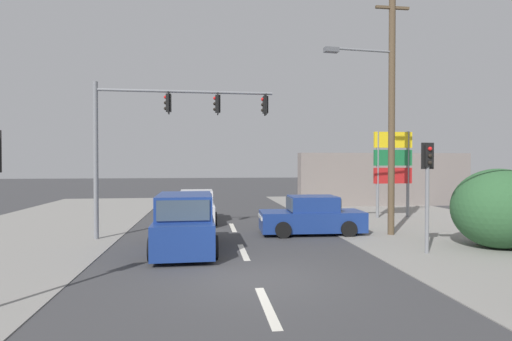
{
  "coord_description": "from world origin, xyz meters",
  "views": [
    {
      "loc": [
        -1.25,
        -9.93,
        2.9
      ],
      "look_at": [
        0.55,
        4.0,
        2.65
      ],
      "focal_mm": 28.0,
      "sensor_mm": 36.0,
      "label": 1
    }
  ],
  "objects_px": {
    "suv_oncoming_near": "(185,224)",
    "sedan_crossing_left": "(197,208)",
    "shopping_plaza_sign": "(393,162)",
    "sedan_receding_far": "(312,217)",
    "pedestal_signal_right_kerb": "(428,179)",
    "traffic_signal_mast": "(160,126)",
    "utility_pole_midground_right": "(389,99)"
  },
  "relations": [
    {
      "from": "shopping_plaza_sign",
      "to": "suv_oncoming_near",
      "type": "relative_size",
      "value": 1.01
    },
    {
      "from": "traffic_signal_mast",
      "to": "sedan_crossing_left",
      "type": "relative_size",
      "value": 1.62
    },
    {
      "from": "pedestal_signal_right_kerb",
      "to": "utility_pole_midground_right",
      "type": "bearing_deg",
      "value": 84.87
    },
    {
      "from": "utility_pole_midground_right",
      "to": "sedan_receding_far",
      "type": "height_order",
      "value": "utility_pole_midground_right"
    },
    {
      "from": "pedestal_signal_right_kerb",
      "to": "shopping_plaza_sign",
      "type": "xyz_separation_m",
      "value": [
        2.89,
        8.21,
        0.57
      ]
    },
    {
      "from": "pedestal_signal_right_kerb",
      "to": "shopping_plaza_sign",
      "type": "bearing_deg",
      "value": 70.61
    },
    {
      "from": "suv_oncoming_near",
      "to": "sedan_crossing_left",
      "type": "distance_m",
      "value": 6.51
    },
    {
      "from": "traffic_signal_mast",
      "to": "sedan_receding_far",
      "type": "height_order",
      "value": "traffic_signal_mast"
    },
    {
      "from": "pedestal_signal_right_kerb",
      "to": "sedan_receding_far",
      "type": "relative_size",
      "value": 0.83
    },
    {
      "from": "utility_pole_midground_right",
      "to": "pedestal_signal_right_kerb",
      "type": "relative_size",
      "value": 2.88
    },
    {
      "from": "shopping_plaza_sign",
      "to": "sedan_crossing_left",
      "type": "distance_m",
      "value": 10.59
    },
    {
      "from": "pedestal_signal_right_kerb",
      "to": "traffic_signal_mast",
      "type": "bearing_deg",
      "value": 155.82
    },
    {
      "from": "utility_pole_midground_right",
      "to": "sedan_receding_far",
      "type": "bearing_deg",
      "value": 166.94
    },
    {
      "from": "traffic_signal_mast",
      "to": "shopping_plaza_sign",
      "type": "distance_m",
      "value": 12.49
    },
    {
      "from": "utility_pole_midground_right",
      "to": "sedan_receding_far",
      "type": "relative_size",
      "value": 2.38
    },
    {
      "from": "traffic_signal_mast",
      "to": "pedestal_signal_right_kerb",
      "type": "xyz_separation_m",
      "value": [
        8.76,
        -3.94,
        -1.94
      ]
    },
    {
      "from": "shopping_plaza_sign",
      "to": "sedan_receding_far",
      "type": "relative_size",
      "value": 1.07
    },
    {
      "from": "shopping_plaza_sign",
      "to": "sedan_crossing_left",
      "type": "bearing_deg",
      "value": -178.94
    },
    {
      "from": "shopping_plaza_sign",
      "to": "sedan_receding_far",
      "type": "bearing_deg",
      "value": -143.18
    },
    {
      "from": "suv_oncoming_near",
      "to": "pedestal_signal_right_kerb",
      "type": "bearing_deg",
      "value": -11.13
    },
    {
      "from": "sedan_receding_far",
      "to": "traffic_signal_mast",
      "type": "bearing_deg",
      "value": -178.99
    },
    {
      "from": "shopping_plaza_sign",
      "to": "sedan_crossing_left",
      "type": "relative_size",
      "value": 1.08
    },
    {
      "from": "pedestal_signal_right_kerb",
      "to": "sedan_crossing_left",
      "type": "bearing_deg",
      "value": 132.88
    },
    {
      "from": "traffic_signal_mast",
      "to": "pedestal_signal_right_kerb",
      "type": "height_order",
      "value": "traffic_signal_mast"
    },
    {
      "from": "sedan_crossing_left",
      "to": "utility_pole_midground_right",
      "type": "bearing_deg",
      "value": -31.08
    },
    {
      "from": "utility_pole_midground_right",
      "to": "sedan_crossing_left",
      "type": "distance_m",
      "value": 10.23
    },
    {
      "from": "suv_oncoming_near",
      "to": "sedan_receding_far",
      "type": "height_order",
      "value": "suv_oncoming_near"
    },
    {
      "from": "traffic_signal_mast",
      "to": "shopping_plaza_sign",
      "type": "xyz_separation_m",
      "value": [
        11.66,
        4.28,
        -1.37
      ]
    },
    {
      "from": "pedestal_signal_right_kerb",
      "to": "shopping_plaza_sign",
      "type": "distance_m",
      "value": 8.73
    },
    {
      "from": "traffic_signal_mast",
      "to": "sedan_receding_far",
      "type": "bearing_deg",
      "value": 1.01
    },
    {
      "from": "shopping_plaza_sign",
      "to": "suv_oncoming_near",
      "type": "bearing_deg",
      "value": -147.68
    },
    {
      "from": "suv_oncoming_near",
      "to": "sedan_receding_far",
      "type": "xyz_separation_m",
      "value": [
        5.02,
        2.53,
        -0.18
      ]
    }
  ]
}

